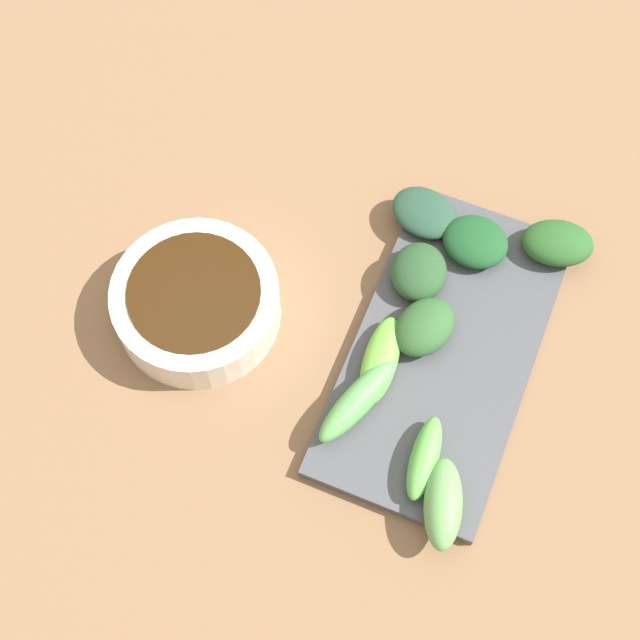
{
  "coord_description": "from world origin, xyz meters",
  "views": [
    {
      "loc": [
        0.09,
        -0.3,
        0.78
      ],
      "look_at": [
        -0.03,
        -0.0,
        0.05
      ],
      "focal_mm": 53.42,
      "sensor_mm": 36.0,
      "label": 1
    }
  ],
  "objects": [
    {
      "name": "tabletop",
      "position": [
        0.0,
        0.0,
        0.01
      ],
      "size": [
        2.1,
        2.1,
        0.02
      ],
      "primitive_type": "cube",
      "color": "#816043",
      "rests_on": "ground"
    },
    {
      "name": "sauce_bowl",
      "position": [
        -0.14,
        -0.03,
        0.04
      ],
      "size": [
        0.14,
        0.14,
        0.04
      ],
      "color": "silver",
      "rests_on": "tabletop"
    },
    {
      "name": "serving_plate",
      "position": [
        0.07,
        0.02,
        0.03
      ],
      "size": [
        0.15,
        0.29,
        0.01
      ],
      "primitive_type": "cube",
      "color": "#46494F",
      "rests_on": "tabletop"
    },
    {
      "name": "broccoli_leafy_0",
      "position": [
        0.05,
        0.02,
        0.05
      ],
      "size": [
        0.06,
        0.07,
        0.03
      ],
      "primitive_type": "ellipsoid",
      "rotation": [
        0.0,
        0.0,
        -0.34
      ],
      "color": "#2E5A2D",
      "rests_on": "serving_plate"
    },
    {
      "name": "broccoli_leafy_1",
      "position": [
        0.01,
        0.13,
        0.04
      ],
      "size": [
        0.07,
        0.06,
        0.02
      ],
      "primitive_type": "ellipsoid",
      "rotation": [
        0.0,
        0.0,
        -0.28
      ],
      "color": "#254733",
      "rests_on": "serving_plate"
    },
    {
      "name": "broccoli_stalk_2",
      "position": [
        0.02,
        -0.02,
        0.04
      ],
      "size": [
        0.04,
        0.08,
        0.02
      ],
      "primitive_type": "ellipsoid",
      "rotation": [
        0.0,
        0.0,
        0.11
      ],
      "color": "#68B940",
      "rests_on": "serving_plate"
    },
    {
      "name": "broccoli_leafy_3",
      "position": [
        0.03,
        0.07,
        0.05
      ],
      "size": [
        0.06,
        0.06,
        0.03
      ],
      "primitive_type": "ellipsoid",
      "rotation": [
        0.0,
        0.0,
        0.2
      ],
      "color": "#254B28",
      "rests_on": "serving_plate"
    },
    {
      "name": "broccoli_stalk_4",
      "position": [
        0.11,
        -0.11,
        0.05
      ],
      "size": [
        0.05,
        0.08,
        0.03
      ],
      "primitive_type": "ellipsoid",
      "rotation": [
        0.0,
        0.0,
        0.29
      ],
      "color": "#64A258",
      "rests_on": "serving_plate"
    },
    {
      "name": "broccoli_stalk_5",
      "position": [
        0.09,
        -0.08,
        0.04
      ],
      "size": [
        0.03,
        0.07,
        0.02
      ],
      "primitive_type": "ellipsoid",
      "rotation": [
        0.0,
        0.0,
        0.08
      ],
      "color": "#5CB34B",
      "rests_on": "serving_plate"
    },
    {
      "name": "broccoli_leafy_6",
      "position": [
        0.06,
        0.12,
        0.04
      ],
      "size": [
        0.06,
        0.05,
        0.02
      ],
      "primitive_type": "ellipsoid",
      "rotation": [
        0.0,
        0.0,
        -0.03
      ],
      "color": "#1A4C24",
      "rests_on": "serving_plate"
    },
    {
      "name": "broccoli_stalk_7",
      "position": [
        0.02,
        -0.06,
        0.05
      ],
      "size": [
        0.05,
        0.1,
        0.03
      ],
      "primitive_type": "ellipsoid",
      "rotation": [
        0.0,
        0.0,
        -0.34
      ],
      "color": "#5CAB57",
      "rests_on": "serving_plate"
    },
    {
      "name": "broccoli_leafy_8",
      "position": [
        0.13,
        0.15,
        0.04
      ],
      "size": [
        0.07,
        0.06,
        0.03
      ],
      "primitive_type": "ellipsoid",
      "rotation": [
        0.0,
        0.0,
        0.28
      ],
      "color": "#265724",
      "rests_on": "serving_plate"
    }
  ]
}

